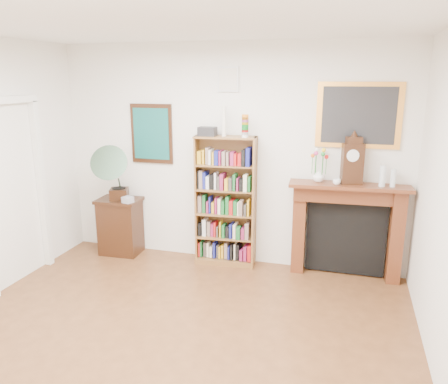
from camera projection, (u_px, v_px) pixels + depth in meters
name	position (u px, v px, depth m)	size (l,w,h in m)	color
room	(138.00, 212.00, 3.24)	(4.51, 5.01, 2.81)	#553119
door_casing	(12.00, 178.00, 4.98)	(0.08, 1.02, 2.17)	white
teal_poster	(152.00, 134.00, 5.76)	(0.58, 0.04, 0.78)	black
small_picture	(228.00, 79.00, 5.30)	(0.26, 0.04, 0.30)	white
gilt_painting	(359.00, 115.00, 4.99)	(0.95, 0.04, 0.75)	gold
bookshelf	(225.00, 194.00, 5.53)	(0.79, 0.34, 1.93)	brown
side_cabinet	(121.00, 226.00, 6.00)	(0.57, 0.41, 0.78)	black
fireplace	(347.00, 222.00, 5.24)	(1.40, 0.41, 1.17)	#512712
gramophone	(112.00, 169.00, 5.69)	(0.63, 0.70, 0.76)	black
cd_stack	(128.00, 200.00, 5.72)	(0.12, 0.12, 0.08)	silver
mantel_clock	(352.00, 162.00, 5.01)	(0.26, 0.19, 0.55)	black
flower_vase	(319.00, 176.00, 5.17)	(0.14, 0.14, 0.14)	white
teacup	(337.00, 182.00, 5.03)	(0.09, 0.09, 0.07)	white
bottle_left	(383.00, 176.00, 4.93)	(0.07, 0.07, 0.24)	silver
bottle_right	(393.00, 178.00, 4.92)	(0.06, 0.06, 0.20)	silver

